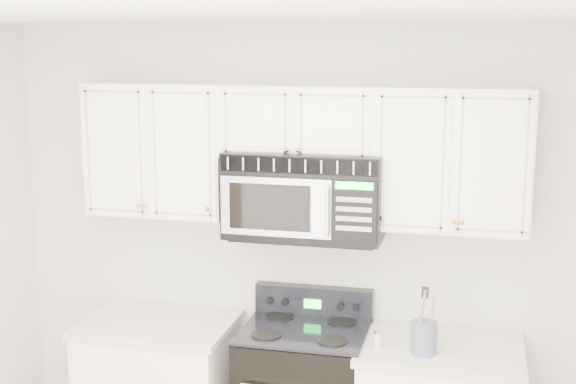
% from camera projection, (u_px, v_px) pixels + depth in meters
% --- Properties ---
extents(room, '(3.51, 3.51, 2.61)m').
position_uv_depth(room, '(206.00, 372.00, 2.98)').
color(room, '#A07F46').
rests_on(room, ground).
extents(upper_cabinets, '(2.44, 0.37, 0.75)m').
position_uv_depth(upper_cabinets, '(300.00, 147.00, 4.37)').
color(upper_cabinets, silver).
rests_on(upper_cabinets, ground).
extents(microwave, '(0.85, 0.48, 0.47)m').
position_uv_depth(microwave, '(306.00, 193.00, 4.36)').
color(microwave, black).
rests_on(microwave, ground).
extents(utensil_crock, '(0.13, 0.13, 0.36)m').
position_uv_depth(utensil_crock, '(424.00, 337.00, 4.11)').
color(utensil_crock, '#46576D').
rests_on(utensil_crock, base_cabinet_right).
extents(shaker_salt, '(0.04, 0.04, 0.10)m').
position_uv_depth(shaker_salt, '(378.00, 339.00, 4.18)').
color(shaker_salt, silver).
rests_on(shaker_salt, base_cabinet_right).
extents(shaker_pepper, '(0.04, 0.04, 0.09)m').
position_uv_depth(shaker_pepper, '(378.00, 337.00, 4.22)').
color(shaker_pepper, silver).
rests_on(shaker_pepper, base_cabinet_right).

